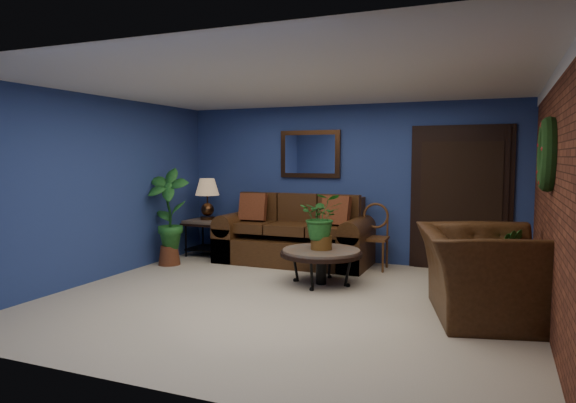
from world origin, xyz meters
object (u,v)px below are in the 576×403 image
at_px(side_chair, 374,232).
at_px(table_lamp, 207,194).
at_px(end_table, 208,228).
at_px(armchair, 484,274).
at_px(coffee_table, 321,254).
at_px(sofa, 296,240).

bearing_deg(side_chair, table_lamp, 179.36).
height_order(end_table, armchair, armchair).
bearing_deg(table_lamp, armchair, -22.69).
height_order(table_lamp, armchair, table_lamp).
bearing_deg(coffee_table, side_chair, 70.99).
bearing_deg(sofa, end_table, -178.54).
xyz_separation_m(sofa, armchair, (2.86, -1.90, 0.11)).
relative_size(sofa, table_lamp, 3.57).
bearing_deg(coffee_table, table_lamp, 154.55).
relative_size(end_table, armchair, 0.47).
relative_size(sofa, armchair, 1.68).
relative_size(coffee_table, table_lamp, 1.61).
distance_m(sofa, side_chair, 1.28).
bearing_deg(armchair, side_chair, 25.26).
xyz_separation_m(sofa, table_lamp, (-1.59, -0.04, 0.70)).
distance_m(coffee_table, armchair, 2.14).
height_order(coffee_table, armchair, armchair).
distance_m(coffee_table, end_table, 2.69).
bearing_deg(coffee_table, end_table, 154.55).
relative_size(table_lamp, side_chair, 0.69).
bearing_deg(sofa, side_chair, 1.46).
xyz_separation_m(end_table, armchair, (4.45, -1.86, -0.01)).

